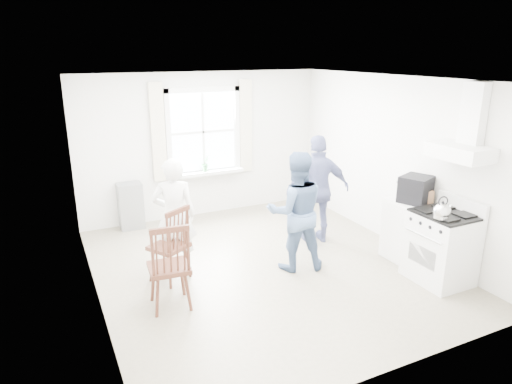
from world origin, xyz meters
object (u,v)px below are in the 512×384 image
low_cabinet (407,230)px  person_left (174,216)px  windsor_chair_b (170,259)px  person_mid (296,211)px  stereo_stack (416,189)px  person_right (318,190)px  gas_stove (441,246)px  windsor_chair_a (175,237)px

low_cabinet → person_left: size_ratio=0.56×
windsor_chair_b → person_mid: size_ratio=0.66×
stereo_stack → person_left: (-3.15, 1.17, -0.28)m
windsor_chair_b → person_right: bearing=21.0°
gas_stove → person_mid: (-1.54, 1.16, 0.35)m
person_right → gas_stove: bearing=127.5°
gas_stove → person_mid: size_ratio=0.67×
person_left → person_right: size_ratio=0.93×
gas_stove → windsor_chair_b: gas_stove is taller
windsor_chair_a → person_mid: 1.67m
person_right → windsor_chair_b: bearing=36.3°
windsor_chair_a → windsor_chair_b: (-0.25, -0.68, 0.03)m
gas_stove → person_left: (-3.06, 1.80, 0.32)m
windsor_chair_a → person_right: bearing=8.1°
person_mid → person_right: bearing=-123.4°
person_left → person_right: bearing=-162.5°
stereo_stack → windsor_chair_b: (-3.50, 0.17, -0.42)m
low_cabinet → windsor_chair_b: (-3.48, 0.10, 0.22)m
gas_stove → person_right: (-0.75, 1.82, 0.38)m
person_left → person_right: 2.32m
person_mid → person_left: bearing=-6.3°
gas_stove → windsor_chair_a: (-3.16, 1.48, 0.15)m
gas_stove → person_left: 3.57m
windsor_chair_b → person_left: 1.07m
gas_stove → person_right: 2.01m
low_cabinet → person_left: bearing=160.6°
windsor_chair_b → person_mid: (1.87, 0.36, 0.17)m
low_cabinet → person_mid: bearing=164.1°
gas_stove → windsor_chair_b: 3.50m
gas_stove → person_right: size_ratio=0.65×
gas_stove → low_cabinet: gas_stove is taller
gas_stove → low_cabinet: size_ratio=1.24×
low_cabinet → person_mid: person_mid is taller
low_cabinet → stereo_stack: bearing=-72.3°
person_mid → person_right: (0.79, 0.67, 0.02)m
stereo_stack → person_right: bearing=125.1°
gas_stove → person_mid: 1.96m
windsor_chair_b → person_right: size_ratio=0.64×
gas_stove → person_mid: person_mid is taller
windsor_chair_b → person_left: (0.34, 1.00, 0.13)m
person_left → windsor_chair_a: bearing=90.2°
stereo_stack → person_right: (-0.84, 1.19, -0.23)m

